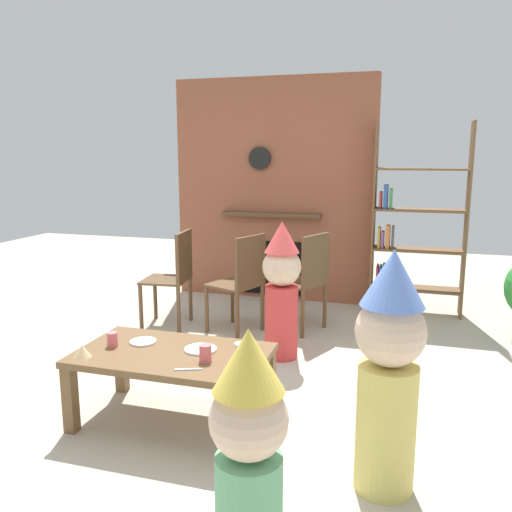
% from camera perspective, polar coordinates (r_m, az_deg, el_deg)
% --- Properties ---
extents(ground_plane, '(12.00, 12.00, 0.00)m').
position_cam_1_polar(ground_plane, '(3.59, -4.25, -15.29)').
color(ground_plane, '#BCB29E').
extents(brick_fireplace_feature, '(2.20, 0.28, 2.40)m').
position_cam_1_polar(brick_fireplace_feature, '(5.80, 1.96, 7.07)').
color(brick_fireplace_feature, '#935138').
rests_on(brick_fireplace_feature, ground_plane).
extents(bookshelf, '(0.90, 0.28, 1.90)m').
position_cam_1_polar(bookshelf, '(5.46, 16.56, 3.03)').
color(bookshelf, brown).
rests_on(bookshelf, ground_plane).
extents(coffee_table, '(1.13, 0.65, 0.44)m').
position_cam_1_polar(coffee_table, '(3.21, -9.07, -11.38)').
color(coffee_table, brown).
rests_on(coffee_table, ground_plane).
extents(paper_cup_near_left, '(0.06, 0.06, 0.09)m').
position_cam_1_polar(paper_cup_near_left, '(3.34, -15.38, -8.74)').
color(paper_cup_near_left, '#E5666B').
rests_on(paper_cup_near_left, coffee_table).
extents(paper_cup_near_right, '(0.07, 0.07, 0.09)m').
position_cam_1_polar(paper_cup_near_right, '(3.05, -1.68, -10.24)').
color(paper_cup_near_right, silver).
rests_on(paper_cup_near_right, coffee_table).
extents(paper_cup_center, '(0.07, 0.07, 0.10)m').
position_cam_1_polar(paper_cup_center, '(3.01, -5.53, -10.49)').
color(paper_cup_center, '#E5666B').
rests_on(paper_cup_center, coffee_table).
extents(paper_plate_front, '(0.16, 0.16, 0.01)m').
position_cam_1_polar(paper_plate_front, '(3.37, -12.20, -9.11)').
color(paper_plate_front, white).
rests_on(paper_plate_front, coffee_table).
extents(paper_plate_rear, '(0.19, 0.19, 0.01)m').
position_cam_1_polar(paper_plate_rear, '(3.19, -6.06, -10.07)').
color(paper_plate_rear, white).
rests_on(paper_plate_rear, coffee_table).
extents(birthday_cake_slice, '(0.10, 0.10, 0.07)m').
position_cam_1_polar(birthday_cake_slice, '(3.22, -18.39, -9.78)').
color(birthday_cake_slice, '#EAC68C').
rests_on(birthday_cake_slice, coffee_table).
extents(table_fork, '(0.15, 0.07, 0.01)m').
position_cam_1_polar(table_fork, '(2.93, -7.38, -12.15)').
color(table_fork, silver).
rests_on(table_fork, coffee_table).
extents(child_with_cone_hat, '(0.28, 0.28, 1.02)m').
position_cam_1_polar(child_with_cone_hat, '(1.98, -0.79, -21.18)').
color(child_with_cone_hat, '#66B27F').
rests_on(child_with_cone_hat, ground_plane).
extents(child_in_pink, '(0.33, 0.33, 1.18)m').
position_cam_1_polar(child_in_pink, '(2.56, 14.26, -11.61)').
color(child_in_pink, '#E0CC66').
rests_on(child_in_pink, ground_plane).
extents(child_by_the_chairs, '(0.30, 0.30, 1.09)m').
position_cam_1_polar(child_by_the_chairs, '(4.09, 2.80, -3.37)').
color(child_by_the_chairs, '#D13838').
rests_on(child_by_the_chairs, ground_plane).
extents(dining_chair_left, '(0.44, 0.44, 0.90)m').
position_cam_1_polar(dining_chair_left, '(4.91, -8.83, -1.83)').
color(dining_chair_left, brown).
rests_on(dining_chair_left, ground_plane).
extents(dining_chair_middle, '(0.52, 0.52, 0.90)m').
position_cam_1_polar(dining_chair_middle, '(4.65, -1.49, -2.43)').
color(dining_chair_middle, brown).
rests_on(dining_chair_middle, ground_plane).
extents(dining_chair_right, '(0.53, 0.53, 0.90)m').
position_cam_1_polar(dining_chair_right, '(4.73, 5.53, -2.23)').
color(dining_chair_right, brown).
rests_on(dining_chair_right, ground_plane).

